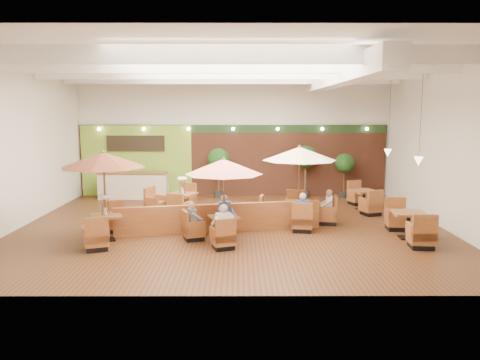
{
  "coord_description": "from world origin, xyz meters",
  "views": [
    {
      "loc": [
        0.26,
        -15.31,
        3.81
      ],
      "look_at": [
        0.3,
        0.5,
        1.5
      ],
      "focal_mm": 35.0,
      "sensor_mm": 36.0,
      "label": 1
    }
  ],
  "objects_px": {
    "service_counter": "(134,185)",
    "table_5": "(364,200)",
    "table_0": "(104,173)",
    "diner_2": "(194,216)",
    "topiary_2": "(344,165)",
    "diner_3": "(302,208)",
    "topiary_1": "(306,159)",
    "diner_4": "(327,203)",
    "table_2": "(299,171)",
    "table_1": "(222,180)",
    "booth_divider": "(220,218)",
    "diner_0": "(223,222)",
    "diner_1": "(225,209)",
    "topiary_0": "(219,161)",
    "table_3": "(176,202)",
    "table_4": "(408,226)"
  },
  "relations": [
    {
      "from": "topiary_1",
      "to": "diner_4",
      "type": "distance_m",
      "value": 5.1
    },
    {
      "from": "topiary_2",
      "to": "diner_4",
      "type": "bearing_deg",
      "value": -108.5
    },
    {
      "from": "diner_4",
      "to": "topiary_2",
      "type": "bearing_deg",
      "value": -10.21
    },
    {
      "from": "booth_divider",
      "to": "diner_0",
      "type": "distance_m",
      "value": 1.87
    },
    {
      "from": "booth_divider",
      "to": "table_2",
      "type": "relative_size",
      "value": 2.43
    },
    {
      "from": "diner_2",
      "to": "service_counter",
      "type": "bearing_deg",
      "value": -175.16
    },
    {
      "from": "service_counter",
      "to": "diner_4",
      "type": "height_order",
      "value": "diner_4"
    },
    {
      "from": "service_counter",
      "to": "table_5",
      "type": "bearing_deg",
      "value": -14.02
    },
    {
      "from": "topiary_2",
      "to": "diner_3",
      "type": "bearing_deg",
      "value": -113.96
    },
    {
      "from": "table_3",
      "to": "diner_2",
      "type": "height_order",
      "value": "table_3"
    },
    {
      "from": "diner_2",
      "to": "topiary_0",
      "type": "bearing_deg",
      "value": 155.1
    },
    {
      "from": "table_0",
      "to": "diner_1",
      "type": "relative_size",
      "value": 3.78
    },
    {
      "from": "table_0",
      "to": "topiary_0",
      "type": "height_order",
      "value": "table_0"
    },
    {
      "from": "table_3",
      "to": "topiary_0",
      "type": "xyz_separation_m",
      "value": [
        1.48,
        3.38,
        1.2
      ]
    },
    {
      "from": "diner_0",
      "to": "table_4",
      "type": "bearing_deg",
      "value": -9.11
    },
    {
      "from": "diner_2",
      "to": "topiary_1",
      "type": "bearing_deg",
      "value": 127.08
    },
    {
      "from": "diner_1",
      "to": "topiary_0",
      "type": "bearing_deg",
      "value": -102.88
    },
    {
      "from": "topiary_0",
      "to": "diner_3",
      "type": "distance_m",
      "value": 6.73
    },
    {
      "from": "diner_3",
      "to": "diner_4",
      "type": "xyz_separation_m",
      "value": [
        0.99,
        0.99,
        -0.02
      ]
    },
    {
      "from": "service_counter",
      "to": "diner_0",
      "type": "relative_size",
      "value": 3.64
    },
    {
      "from": "table_5",
      "to": "topiary_1",
      "type": "distance_m",
      "value": 3.52
    },
    {
      "from": "service_counter",
      "to": "topiary_2",
      "type": "relative_size",
      "value": 1.52
    },
    {
      "from": "table_2",
      "to": "service_counter",
      "type": "bearing_deg",
      "value": 153.27
    },
    {
      "from": "table_2",
      "to": "topiary_2",
      "type": "xyz_separation_m",
      "value": [
        2.66,
        5.0,
        -0.36
      ]
    },
    {
      "from": "diner_4",
      "to": "service_counter",
      "type": "bearing_deg",
      "value": 66.28
    },
    {
      "from": "table_0",
      "to": "topiary_1",
      "type": "distance_m",
      "value": 9.86
    },
    {
      "from": "diner_4",
      "to": "diner_3",
      "type": "bearing_deg",
      "value": 143.3
    },
    {
      "from": "table_0",
      "to": "diner_3",
      "type": "xyz_separation_m",
      "value": [
        5.99,
        1.02,
        -1.28
      ]
    },
    {
      "from": "booth_divider",
      "to": "table_0",
      "type": "distance_m",
      "value": 3.84
    },
    {
      "from": "table_2",
      "to": "diner_0",
      "type": "bearing_deg",
      "value": -121.68
    },
    {
      "from": "table_2",
      "to": "diner_3",
      "type": "distance_m",
      "value": 1.46
    },
    {
      "from": "topiary_1",
      "to": "table_1",
      "type": "bearing_deg",
      "value": -116.39
    },
    {
      "from": "table_3",
      "to": "table_4",
      "type": "bearing_deg",
      "value": -0.41
    },
    {
      "from": "diner_3",
      "to": "service_counter",
      "type": "bearing_deg",
      "value": 138.69
    },
    {
      "from": "service_counter",
      "to": "table_1",
      "type": "bearing_deg",
      "value": -58.45
    },
    {
      "from": "topiary_1",
      "to": "diner_2",
      "type": "height_order",
      "value": "topiary_1"
    },
    {
      "from": "table_3",
      "to": "diner_4",
      "type": "distance_m",
      "value": 5.64
    },
    {
      "from": "table_2",
      "to": "topiary_2",
      "type": "bearing_deg",
      "value": 70.91
    },
    {
      "from": "diner_1",
      "to": "diner_4",
      "type": "height_order",
      "value": "diner_4"
    },
    {
      "from": "table_0",
      "to": "table_2",
      "type": "xyz_separation_m",
      "value": [
        5.99,
        2.01,
        -0.21
      ]
    },
    {
      "from": "table_0",
      "to": "table_2",
      "type": "bearing_deg",
      "value": -2.56
    },
    {
      "from": "booth_divider",
      "to": "topiary_2",
      "type": "xyz_separation_m",
      "value": [
        5.29,
        6.05,
        1.02
      ]
    },
    {
      "from": "table_2",
      "to": "diner_3",
      "type": "height_order",
      "value": "table_2"
    },
    {
      "from": "table_4",
      "to": "topiary_1",
      "type": "distance_m",
      "value": 7.27
    },
    {
      "from": "diner_1",
      "to": "table_4",
      "type": "bearing_deg",
      "value": 155.19
    },
    {
      "from": "diner_0",
      "to": "diner_2",
      "type": "relative_size",
      "value": 1.16
    },
    {
      "from": "table_1",
      "to": "diner_0",
      "type": "bearing_deg",
      "value": -106.24
    },
    {
      "from": "table_0",
      "to": "diner_2",
      "type": "height_order",
      "value": "table_0"
    },
    {
      "from": "table_2",
      "to": "table_4",
      "type": "distance_m",
      "value": 3.87
    },
    {
      "from": "service_counter",
      "to": "diner_3",
      "type": "relative_size",
      "value": 3.72
    }
  ]
}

